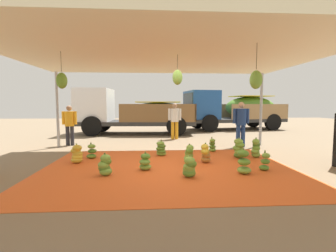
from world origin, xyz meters
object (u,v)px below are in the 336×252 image
(banana_bunch_12, at_px, (161,149))
(banana_bunch_9, at_px, (256,149))
(banana_bunch_3, at_px, (145,162))
(banana_bunch_0, at_px, (190,167))
(banana_bunch_5, at_px, (77,154))
(banana_bunch_2, at_px, (244,163))
(banana_bunch_7, at_px, (105,165))
(cargo_truck_far, at_px, (232,109))
(banana_bunch_10, at_px, (239,149))
(cargo_truck_main, at_px, (131,112))
(banana_bunch_4, at_px, (189,154))
(banana_bunch_1, at_px, (92,152))
(banana_bunch_11, at_px, (212,146))
(banana_bunch_8, at_px, (206,154))
(worker_2, at_px, (175,118))
(worker_1, at_px, (241,121))
(worker_0, at_px, (69,122))
(banana_bunch_6, at_px, (265,162))

(banana_bunch_12, bearing_deg, banana_bunch_9, -9.32)
(banana_bunch_3, height_order, banana_bunch_9, banana_bunch_9)
(banana_bunch_0, relative_size, banana_bunch_5, 0.92)
(banana_bunch_2, relative_size, banana_bunch_7, 1.17)
(cargo_truck_far, bearing_deg, banana_bunch_5, -129.09)
(banana_bunch_7, distance_m, banana_bunch_10, 3.88)
(banana_bunch_3, xyz_separation_m, cargo_truck_main, (-0.94, 7.58, 0.99))
(banana_bunch_4, height_order, banana_bunch_12, same)
(banana_bunch_0, height_order, banana_bunch_1, banana_bunch_0)
(banana_bunch_11, bearing_deg, banana_bunch_4, -125.68)
(banana_bunch_2, height_order, banana_bunch_4, banana_bunch_2)
(banana_bunch_3, relative_size, banana_bunch_10, 0.74)
(banana_bunch_3, bearing_deg, banana_bunch_11, 45.30)
(banana_bunch_0, distance_m, banana_bunch_12, 2.34)
(banana_bunch_2, bearing_deg, banana_bunch_4, 129.46)
(banana_bunch_1, distance_m, banana_bunch_9, 4.81)
(banana_bunch_2, relative_size, banana_bunch_12, 1.18)
(banana_bunch_5, bearing_deg, banana_bunch_2, -18.01)
(banana_bunch_12, bearing_deg, banana_bunch_8, -41.11)
(worker_2, bearing_deg, banana_bunch_4, -90.34)
(worker_1, xyz_separation_m, worker_2, (-2.23, 2.30, -0.02))
(banana_bunch_0, height_order, banana_bunch_2, banana_bunch_2)
(banana_bunch_0, distance_m, worker_1, 4.51)
(banana_bunch_5, height_order, worker_0, worker_0)
(banana_bunch_7, bearing_deg, banana_bunch_10, 23.35)
(banana_bunch_12, xyz_separation_m, cargo_truck_main, (-1.38, 5.95, 0.97))
(cargo_truck_main, bearing_deg, banana_bunch_2, -68.52)
(banana_bunch_1, bearing_deg, banana_bunch_3, -41.99)
(cargo_truck_main, bearing_deg, banana_bunch_5, -97.59)
(banana_bunch_1, xyz_separation_m, banana_bunch_7, (0.72, -1.82, 0.03))
(banana_bunch_3, height_order, banana_bunch_5, banana_bunch_5)
(banana_bunch_7, bearing_deg, banana_bunch_2, -1.53)
(banana_bunch_11, bearing_deg, banana_bunch_8, -110.14)
(banana_bunch_10, relative_size, cargo_truck_far, 0.09)
(banana_bunch_12, bearing_deg, worker_1, 25.45)
(banana_bunch_7, bearing_deg, worker_0, 116.42)
(banana_bunch_10, relative_size, worker_2, 0.37)
(banana_bunch_9, distance_m, cargo_truck_main, 7.69)
(banana_bunch_6, bearing_deg, banana_bunch_0, -167.38)
(banana_bunch_4, height_order, worker_1, worker_1)
(banana_bunch_7, distance_m, worker_0, 4.78)
(banana_bunch_11, bearing_deg, banana_bunch_12, -162.35)
(banana_bunch_4, distance_m, cargo_truck_far, 9.74)
(banana_bunch_0, height_order, banana_bunch_11, banana_bunch_11)
(worker_1, bearing_deg, banana_bunch_5, -157.30)
(banana_bunch_9, height_order, cargo_truck_main, cargo_truck_main)
(worker_2, bearing_deg, banana_bunch_8, -85.27)
(banana_bunch_6, xyz_separation_m, banana_bunch_9, (0.38, 1.40, 0.07))
(banana_bunch_9, relative_size, cargo_truck_far, 0.09)
(banana_bunch_1, bearing_deg, banana_bunch_12, 5.75)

